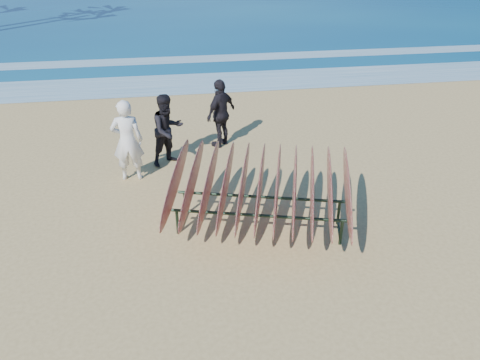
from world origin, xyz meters
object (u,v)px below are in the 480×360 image
at_px(surfboard_rack, 260,187).
at_px(person_dark_b, 221,113).
at_px(person_white, 127,141).
at_px(person_dark_a, 168,130).

xyz_separation_m(surfboard_rack, person_dark_b, (-0.23, 3.91, -0.02)).
bearing_deg(person_dark_b, surfboard_rack, 48.66).
bearing_deg(person_white, person_dark_a, -141.48).
height_order(surfboard_rack, person_dark_a, person_dark_a).
height_order(surfboard_rack, person_white, person_white).
height_order(person_white, person_dark_a, person_white).
relative_size(person_white, person_dark_b, 1.06).
bearing_deg(person_dark_a, person_white, -175.86).
xyz_separation_m(person_dark_a, person_dark_b, (1.35, 0.84, 0.02)).
height_order(surfboard_rack, person_dark_b, person_dark_b).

